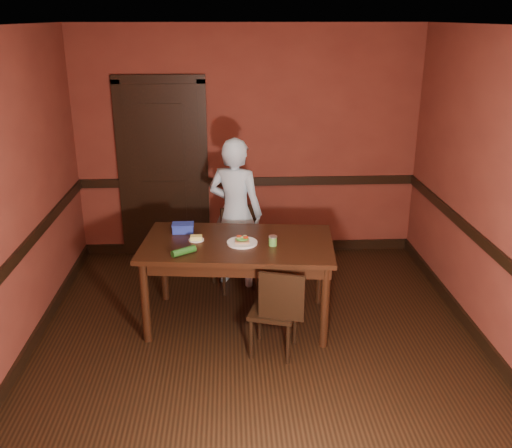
{
  "coord_description": "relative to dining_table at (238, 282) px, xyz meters",
  "views": [
    {
      "loc": [
        -0.23,
        -4.33,
        2.77
      ],
      "look_at": [
        0.0,
        0.35,
        1.05
      ],
      "focal_mm": 40.0,
      "sensor_mm": 36.0,
      "label": 1
    }
  ],
  "objects": [
    {
      "name": "dado_left",
      "position": [
        -1.82,
        -0.52,
        0.49
      ],
      "size": [
        0.03,
        4.5,
        0.1
      ],
      "primitive_type": "cube",
      "color": "black",
      "rests_on": "ground"
    },
    {
      "name": "dado_right",
      "position": [
        2.15,
        -0.52,
        0.49
      ],
      "size": [
        0.03,
        4.5,
        0.1
      ],
      "primitive_type": "cube",
      "color": "black",
      "rests_on": "ground"
    },
    {
      "name": "person",
      "position": [
        -0.01,
        0.84,
        0.4
      ],
      "size": [
        0.69,
        0.58,
        1.61
      ],
      "primitive_type": "imported",
      "rotation": [
        0.0,
        0.0,
        2.76
      ],
      "color": "#ABCDE1",
      "rests_on": "floor"
    },
    {
      "name": "baseboard_back",
      "position": [
        0.16,
        1.71,
        -0.35
      ],
      "size": [
        4.0,
        0.03,
        0.12
      ],
      "primitive_type": "cube",
      "color": "black",
      "rests_on": "ground"
    },
    {
      "name": "wall_back",
      "position": [
        0.16,
        1.73,
        0.94
      ],
      "size": [
        4.0,
        0.02,
        2.7
      ],
      "primitive_type": "cube",
      "color": "maroon",
      "rests_on": "ground"
    },
    {
      "name": "wrapped_veg",
      "position": [
        -0.47,
        -0.27,
        0.44
      ],
      "size": [
        0.22,
        0.18,
        0.06
      ],
      "primitive_type": "cylinder",
      "rotation": [
        0.0,
        1.57,
        0.61
      ],
      "color": "#1D4F18",
      "rests_on": "dining_table"
    },
    {
      "name": "baseboard_right",
      "position": [
        2.15,
        -0.52,
        -0.35
      ],
      "size": [
        0.03,
        4.5,
        0.12
      ],
      "primitive_type": "cube",
      "color": "black",
      "rests_on": "ground"
    },
    {
      "name": "chair_far",
      "position": [
        -0.04,
        0.74,
        0.02
      ],
      "size": [
        0.51,
        0.51,
        0.86
      ],
      "primitive_type": null,
      "rotation": [
        0.0,
        0.0,
        0.36
      ],
      "color": "black",
      "rests_on": "floor"
    },
    {
      "name": "wall_right",
      "position": [
        2.16,
        -0.52,
        0.94
      ],
      "size": [
        0.02,
        4.5,
        2.7
      ],
      "primitive_type": "cube",
      "color": "maroon",
      "rests_on": "ground"
    },
    {
      "name": "dado_back",
      "position": [
        0.16,
        1.71,
        0.49
      ],
      "size": [
        4.0,
        0.03,
        0.1
      ],
      "primitive_type": "cube",
      "color": "black",
      "rests_on": "ground"
    },
    {
      "name": "chair_near",
      "position": [
        0.29,
        -0.55,
        -0.0
      ],
      "size": [
        0.47,
        0.47,
        0.81
      ],
      "primitive_type": null,
      "rotation": [
        0.0,
        0.0,
        2.85
      ],
      "color": "black",
      "rests_on": "floor"
    },
    {
      "name": "wall_left",
      "position": [
        -1.84,
        -0.52,
        0.94
      ],
      "size": [
        0.02,
        4.5,
        2.7
      ],
      "primitive_type": "cube",
      "color": "maroon",
      "rests_on": "ground"
    },
    {
      "name": "wall_front",
      "position": [
        0.16,
        -2.77,
        0.94
      ],
      "size": [
        4.0,
        0.02,
        2.7
      ],
      "primitive_type": "cube",
      "color": "maroon",
      "rests_on": "ground"
    },
    {
      "name": "floor",
      "position": [
        0.16,
        -0.52,
        -0.41
      ],
      "size": [
        4.0,
        4.5,
        0.01
      ],
      "primitive_type": "cube",
      "color": "black",
      "rests_on": "ground"
    },
    {
      "name": "door",
      "position": [
        -0.84,
        1.69,
        0.68
      ],
      "size": [
        1.05,
        0.07,
        2.2
      ],
      "color": "black",
      "rests_on": "ground"
    },
    {
      "name": "sauce_jar",
      "position": [
        0.32,
        -0.1,
        0.45
      ],
      "size": [
        0.08,
        0.08,
        0.09
      ],
      "rotation": [
        0.0,
        0.0,
        -0.12
      ],
      "color": "#4F933B",
      "rests_on": "dining_table"
    },
    {
      "name": "ceiling",
      "position": [
        0.16,
        -0.52,
        2.29
      ],
      "size": [
        4.0,
        4.5,
        0.01
      ],
      "primitive_type": "cube",
      "color": "beige",
      "rests_on": "ground"
    },
    {
      "name": "cheese_saucer",
      "position": [
        -0.38,
        0.06,
        0.43
      ],
      "size": [
        0.14,
        0.14,
        0.04
      ],
      "rotation": [
        0.0,
        0.0,
        0.23
      ],
      "color": "white",
      "rests_on": "dining_table"
    },
    {
      "name": "baseboard_left",
      "position": [
        -1.82,
        -0.52,
        -0.35
      ],
      "size": [
        0.03,
        4.5,
        0.12
      ],
      "primitive_type": "cube",
      "color": "black",
      "rests_on": "ground"
    },
    {
      "name": "dining_table",
      "position": [
        0.0,
        0.0,
        0.0
      ],
      "size": [
        1.83,
        1.15,
        0.82
      ],
      "primitive_type": "cube",
      "rotation": [
        0.0,
        0.0,
        -0.1
      ],
      "color": "black",
      "rests_on": "floor"
    },
    {
      "name": "food_tub",
      "position": [
        -0.52,
        0.27,
        0.45
      ],
      "size": [
        0.21,
        0.15,
        0.09
      ],
      "rotation": [
        0.0,
        0.0,
        0.02
      ],
      "color": "#263BB1",
      "rests_on": "dining_table"
    },
    {
      "name": "sandwich_plate",
      "position": [
        0.04,
        -0.05,
        0.43
      ],
      "size": [
        0.28,
        0.28,
        0.07
      ],
      "rotation": [
        0.0,
        0.0,
        0.14
      ],
      "color": "white",
      "rests_on": "dining_table"
    }
  ]
}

